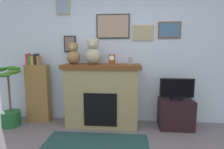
# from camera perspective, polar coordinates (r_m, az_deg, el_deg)

# --- Properties ---
(back_wall) EXTENTS (5.20, 0.15, 2.60)m
(back_wall) POSITION_cam_1_polar(r_m,az_deg,el_deg) (3.62, 2.76, 5.68)
(back_wall) COLOR silver
(back_wall) RESTS_ON ground_plane
(fireplace) EXTENTS (1.44, 0.57, 1.18)m
(fireplace) POSITION_cam_1_polar(r_m,az_deg,el_deg) (3.44, -3.16, -6.44)
(fireplace) COLOR #908459
(fireplace) RESTS_ON ground_plane
(bookshelf) EXTENTS (0.45, 0.16, 1.37)m
(bookshelf) POSITION_cam_1_polar(r_m,az_deg,el_deg) (3.88, -22.58, -4.95)
(bookshelf) COLOR olive
(bookshelf) RESTS_ON ground_plane
(potted_plant) EXTENTS (0.49, 0.45, 1.14)m
(potted_plant) POSITION_cam_1_polar(r_m,az_deg,el_deg) (3.94, -29.74, -8.77)
(potted_plant) COLOR #1E592D
(potted_plant) RESTS_ON ground_plane
(tv_stand) EXTENTS (0.60, 0.40, 0.54)m
(tv_stand) POSITION_cam_1_polar(r_m,az_deg,el_deg) (3.58, 19.61, -11.72)
(tv_stand) COLOR black
(tv_stand) RESTS_ON ground_plane
(television) EXTENTS (0.61, 0.14, 0.39)m
(television) POSITION_cam_1_polar(r_m,az_deg,el_deg) (3.45, 19.97, -4.50)
(television) COLOR black
(television) RESTS_ON tv_stand
(candle_jar) EXTENTS (0.07, 0.07, 0.13)m
(candle_jar) POSITION_cam_1_polar(r_m,az_deg,el_deg) (3.29, 5.93, 4.35)
(candle_jar) COLOR gray
(candle_jar) RESTS_ON fireplace
(mantel_clock) EXTENTS (0.11, 0.09, 0.19)m
(mantel_clock) POSITION_cam_1_polar(r_m,az_deg,el_deg) (3.30, -0.01, 4.86)
(mantel_clock) COLOR brown
(mantel_clock) RESTS_ON fireplace
(teddy_bear_tan) EXTENTS (0.25, 0.25, 0.41)m
(teddy_bear_tan) POSITION_cam_1_polar(r_m,az_deg,el_deg) (3.43, -12.20, 6.29)
(teddy_bear_tan) COLOR olive
(teddy_bear_tan) RESTS_ON fireplace
(teddy_bear_cream) EXTENTS (0.30, 0.30, 0.48)m
(teddy_bear_cream) POSITION_cam_1_polar(r_m,az_deg,el_deg) (3.34, -6.06, 6.95)
(teddy_bear_cream) COLOR #A59F88
(teddy_bear_cream) RESTS_ON fireplace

